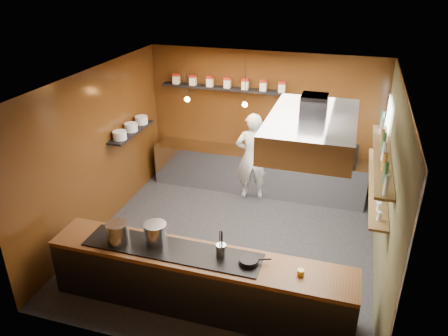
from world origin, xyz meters
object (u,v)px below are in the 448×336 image
at_px(stockpot_small, 156,233).
at_px(espresso_machine, 345,155).
at_px(extractor_hood, 312,129).
at_px(stockpot_large, 118,233).
at_px(chef, 252,157).

relative_size(stockpot_small, espresso_machine, 0.83).
relative_size(extractor_hood, stockpot_large, 6.20).
xyz_separation_m(extractor_hood, espresso_machine, (0.49, 2.55, -1.40)).
bearing_deg(stockpot_small, espresso_machine, 56.02).
relative_size(stockpot_small, chef, 0.18).
distance_m(stockpot_large, stockpot_small, 0.55).
height_order(extractor_hood, stockpot_large, extractor_hood).
bearing_deg(extractor_hood, stockpot_large, -153.29).
distance_m(stockpot_small, espresso_machine, 4.42).
bearing_deg(espresso_machine, stockpot_large, -110.68).
bearing_deg(extractor_hood, chef, 121.18).
xyz_separation_m(stockpot_large, espresso_machine, (3.00, 3.81, 0.00)).
distance_m(extractor_hood, espresso_machine, 2.95).
xyz_separation_m(extractor_hood, stockpot_small, (-1.98, -1.12, -1.41)).
bearing_deg(espresso_machine, stockpot_small, -106.46).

